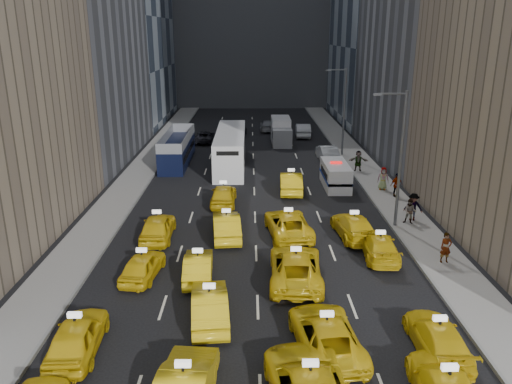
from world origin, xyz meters
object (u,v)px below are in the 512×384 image
at_px(nypd_van, 335,175).
at_px(city_bus, 231,149).
at_px(pedestrian_0, 446,248).
at_px(box_truck, 281,131).
at_px(double_decker, 177,148).

xyz_separation_m(nypd_van, city_bus, (-9.01, 7.08, 0.67)).
distance_m(city_bus, pedestrian_0, 25.27).
height_order(box_truck, pedestrian_0, box_truck).
bearing_deg(city_bus, pedestrian_0, -63.12).
relative_size(double_decker, city_bus, 0.80).
bearing_deg(pedestrian_0, city_bus, 116.59).
bearing_deg(double_decker, box_truck, 47.26).
distance_m(double_decker, city_bus, 5.41).
bearing_deg(pedestrian_0, box_truck, 99.07).
height_order(city_bus, pedestrian_0, city_bus).
height_order(nypd_van, city_bus, city_bus).
distance_m(double_decker, box_truck, 14.10).
xyz_separation_m(city_bus, pedestrian_0, (12.72, -21.82, -0.63)).
bearing_deg(pedestrian_0, double_decker, 124.49).
relative_size(city_bus, box_truck, 2.01).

